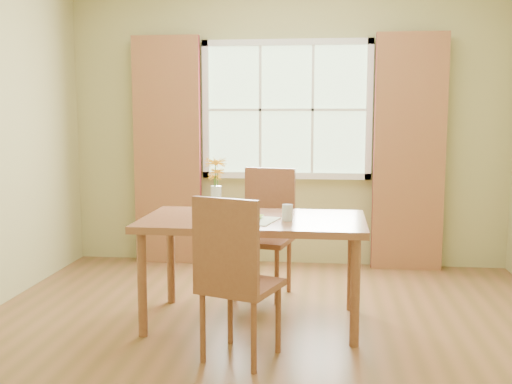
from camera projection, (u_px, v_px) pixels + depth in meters
The scene contains 12 objects.
room at pixel (268, 132), 3.89m from camera, with size 4.24×3.84×2.74m.
window at pixel (286, 110), 5.72m from camera, with size 1.62×0.06×1.32m.
curtain_left at pixel (167, 151), 5.81m from camera, with size 0.65×0.08×2.20m, color maroon.
curtain_right at pixel (409, 153), 5.55m from camera, with size 0.65×0.08×2.20m, color maroon.
dining_table at pixel (253, 229), 4.15m from camera, with size 1.55×0.88×0.75m.
chair_near at pixel (234, 273), 3.48m from camera, with size 0.53×0.53×1.00m.
chair_far at pixel (266, 226), 4.86m from camera, with size 0.51×0.51×1.02m.
placemat at pixel (242, 220), 4.06m from camera, with size 0.45×0.33×0.01m, color beige.
plate at pixel (245, 218), 4.06m from camera, with size 0.22×0.22×0.01m, color #8DD334.
croissant_sandwich at pixel (236, 208), 4.06m from camera, with size 0.18×0.13×0.13m.
water_glass at pixel (287, 213), 4.04m from camera, with size 0.07×0.07×0.11m.
flower_vase at pixel (216, 180), 4.35m from camera, with size 0.16×0.16×0.40m.
Camera 1 is at (0.37, -3.90, 1.47)m, focal length 42.00 mm.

